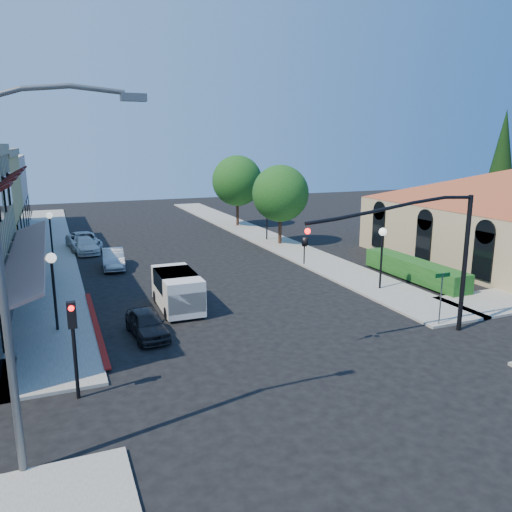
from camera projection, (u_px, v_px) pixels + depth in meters
name	position (u px, v px, depth m)	size (l,w,h in m)	color
ground	(317.00, 375.00, 17.85)	(120.00, 120.00, 0.00)	black
sidewalk_left	(49.00, 249.00, 38.95)	(3.50, 50.00, 0.12)	gray
sidewalk_right	(256.00, 234.00, 45.44)	(3.50, 50.00, 0.12)	gray
curb_red_strip	(96.00, 327.00, 22.51)	(0.25, 10.00, 0.06)	maroon
mission_building	(510.00, 206.00, 35.56)	(30.12, 30.12, 6.40)	tan
hedge	(413.00, 280.00, 30.31)	(1.40, 8.00, 1.10)	#154914
conifer_far	(501.00, 164.00, 43.08)	(3.20, 3.20, 11.00)	black
street_tree_a	(280.00, 194.00, 40.04)	(4.56, 4.56, 6.48)	black
street_tree_b	(237.00, 181.00, 48.99)	(4.94, 4.94, 7.02)	black
signal_mast_arm	(427.00, 243.00, 20.47)	(8.01, 0.39, 6.00)	black
secondary_signal	(73.00, 332.00, 15.64)	(0.28, 0.42, 3.32)	black
cobra_streetlight	(17.00, 269.00, 11.49)	(3.60, 0.25, 9.31)	#595B5E
street_name_sign	(441.00, 290.00, 22.24)	(0.80, 0.06, 2.50)	#595B5E
lamppost_left_near	(52.00, 272.00, 21.31)	(0.44, 0.44, 3.57)	black
lamppost_left_far	(50.00, 224.00, 33.94)	(0.44, 0.44, 3.57)	black
lamppost_right_near	(382.00, 243.00, 27.62)	(0.44, 0.44, 3.57)	black
lamppost_right_far	(267.00, 209.00, 42.06)	(0.44, 0.44, 3.57)	black
white_van	(177.00, 288.00, 24.74)	(1.92, 4.24, 1.86)	silver
parked_car_a	(147.00, 323.00, 21.34)	(1.35, 3.37, 1.15)	black
parked_car_b	(113.00, 259.00, 33.07)	(1.35, 3.88, 1.28)	#A7AAAC
parked_car_c	(85.00, 245.00, 37.75)	(1.64, 4.05, 1.17)	silver
parked_car_d	(84.00, 241.00, 38.86)	(2.24, 4.85, 1.35)	silver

